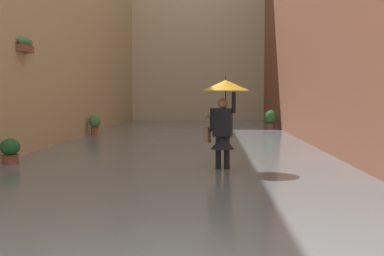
% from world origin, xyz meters
% --- Properties ---
extents(ground_plane, '(63.94, 63.94, 0.00)m').
position_xyz_m(ground_plane, '(0.00, -12.79, 0.00)').
color(ground_plane, gray).
extents(flood_water, '(8.67, 31.57, 0.10)m').
position_xyz_m(flood_water, '(0.00, -12.79, 0.05)').
color(flood_water, slate).
rests_on(flood_water, ground_plane).
extents(building_facade_far, '(11.47, 1.80, 13.98)m').
position_xyz_m(building_facade_far, '(0.00, -26.47, 6.99)').
color(building_facade_far, beige).
rests_on(building_facade_far, ground_plane).
extents(person_wading, '(0.99, 0.99, 2.02)m').
position_xyz_m(person_wading, '(-1.14, -6.75, 1.40)').
color(person_wading, '#4C4233').
rests_on(person_wading, ground_plane).
extents(potted_plant_far_left, '(0.55, 0.55, 0.96)m').
position_xyz_m(potted_plant_far_left, '(-3.51, -18.56, 0.54)').
color(potted_plant_far_left, brown).
rests_on(potted_plant_far_left, ground_plane).
extents(potted_plant_mid_right, '(0.44, 0.44, 0.67)m').
position_xyz_m(potted_plant_mid_right, '(3.63, -7.31, 0.37)').
color(potted_plant_mid_right, brown).
rests_on(potted_plant_mid_right, ground_plane).
extents(potted_plant_far_right, '(0.46, 0.46, 0.89)m').
position_xyz_m(potted_plant_far_right, '(3.63, -15.02, 0.53)').
color(potted_plant_far_right, '#9E563D').
rests_on(potted_plant_far_right, ground_plane).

